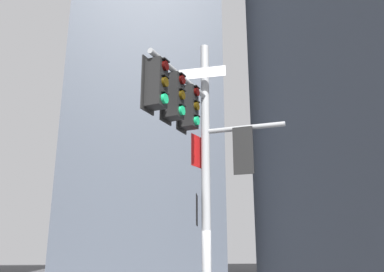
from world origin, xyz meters
TOP-DOWN VIEW (x-y plane):
  - signal_pole_assembly at (-0.28, -0.70)m, footprint 3.41×2.72m

SIDE VIEW (x-z plane):
  - signal_pole_assembly at x=-0.28m, z-range 0.80..8.08m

